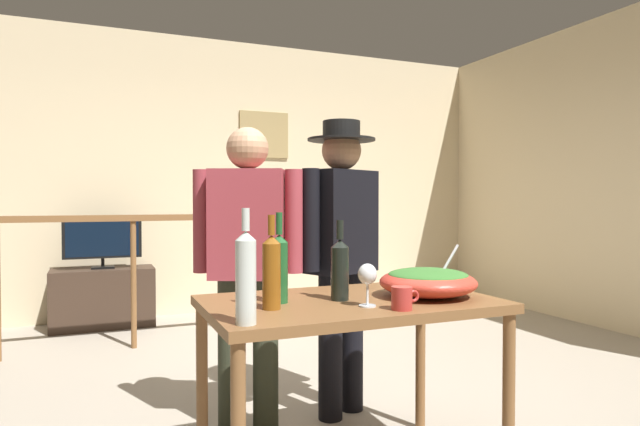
{
  "coord_description": "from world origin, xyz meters",
  "views": [
    {
      "loc": [
        -1.25,
        -2.74,
        1.17
      ],
      "look_at": [
        -0.27,
        -0.4,
        1.12
      ],
      "focal_mm": 30.29,
      "sensor_mm": 36.0,
      "label": 1
    }
  ],
  "objects": [
    {
      "name": "mug_red",
      "position": [
        -0.18,
        -1.0,
        0.81
      ],
      "size": [
        0.12,
        0.08,
        0.09
      ],
      "color": "#B7332D",
      "rests_on": "serving_table"
    },
    {
      "name": "ground_plane",
      "position": [
        0.0,
        0.0,
        0.0
      ],
      "size": [
        8.04,
        8.04,
        0.0
      ],
      "primitive_type": "plane",
      "color": "#9E9384"
    },
    {
      "name": "tv_console",
      "position": [
        -1.18,
        2.63,
        0.27
      ],
      "size": [
        0.9,
        0.4,
        0.54
      ],
      "primitive_type": "cube",
      "color": "#38281E",
      "rests_on": "ground_plane"
    },
    {
      "name": "flat_screen_tv",
      "position": [
        -1.18,
        2.59,
        0.82
      ],
      "size": [
        0.68,
        0.12,
        0.47
      ],
      "color": "black",
      "rests_on": "tv_console"
    },
    {
      "name": "stair_railing",
      "position": [
        -0.36,
        1.76,
        0.73
      ],
      "size": [
        3.84,
        0.1,
        1.11
      ],
      "color": "brown",
      "rests_on": "ground_plane"
    },
    {
      "name": "wine_glass",
      "position": [
        -0.27,
        -0.89,
        0.88
      ],
      "size": [
        0.07,
        0.07,
        0.17
      ],
      "color": "silver",
      "rests_on": "serving_table"
    },
    {
      "name": "person_standing_left",
      "position": [
        -0.53,
        -0.08,
        0.9
      ],
      "size": [
        0.52,
        0.36,
        1.55
      ],
      "rotation": [
        0.0,
        0.0,
        2.71
      ],
      "color": "#2D3323",
      "rests_on": "ground_plane"
    },
    {
      "name": "back_wall",
      "position": [
        0.0,
        2.98,
        1.43
      ],
      "size": [
        6.19,
        0.1,
        2.86
      ],
      "primitive_type": "cube",
      "color": "beige",
      "rests_on": "ground_plane"
    },
    {
      "name": "serving_table",
      "position": [
        -0.27,
        -0.73,
        0.68
      ],
      "size": [
        1.19,
        0.72,
        0.76
      ],
      "color": "brown",
      "rests_on": "ground_plane"
    },
    {
      "name": "wine_bottle_green",
      "position": [
        -0.56,
        -0.69,
        0.91
      ],
      "size": [
        0.07,
        0.07,
        0.36
      ],
      "color": "#1E5628",
      "rests_on": "serving_table"
    },
    {
      "name": "salad_bowl",
      "position": [
        0.07,
        -0.8,
        0.83
      ],
      "size": [
        0.42,
        0.42,
        0.22
      ],
      "color": "#CC3D2D",
      "rests_on": "serving_table"
    },
    {
      "name": "wine_bottle_amber",
      "position": [
        -0.63,
        -0.8,
        0.91
      ],
      "size": [
        0.07,
        0.07,
        0.36
      ],
      "color": "brown",
      "rests_on": "serving_table"
    },
    {
      "name": "person_standing_right",
      "position": [
        -0.01,
        -0.08,
        0.95
      ],
      "size": [
        0.53,
        0.37,
        1.6
      ],
      "rotation": [
        0.0,
        0.0,
        3.58
      ],
      "color": "black",
      "rests_on": "ground_plane"
    },
    {
      "name": "framed_picture",
      "position": [
        0.46,
        2.92,
        1.89
      ],
      "size": [
        0.54,
        0.03,
        0.5
      ],
      "primitive_type": "cube",
      "color": "tan"
    },
    {
      "name": "wine_bottle_clear",
      "position": [
        -0.79,
        -1.0,
        0.92
      ],
      "size": [
        0.07,
        0.07,
        0.39
      ],
      "color": "silver",
      "rests_on": "serving_table"
    },
    {
      "name": "wine_bottle_dark",
      "position": [
        -0.32,
        -0.73,
        0.9
      ],
      "size": [
        0.07,
        0.07,
        0.33
      ],
      "color": "black",
      "rests_on": "serving_table"
    },
    {
      "name": "side_wall_right",
      "position": [
        3.09,
        0.89,
        1.43
      ],
      "size": [
        0.1,
        4.46,
        2.86
      ],
      "primitive_type": "cube",
      "color": "beige",
      "rests_on": "ground_plane"
    }
  ]
}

